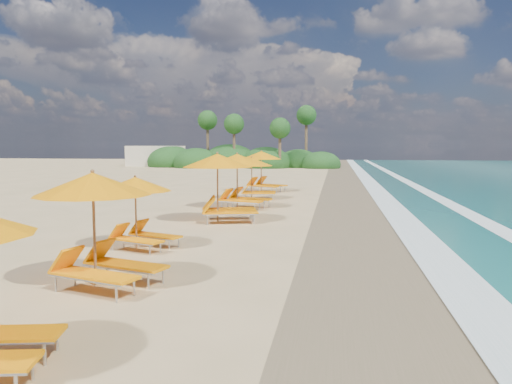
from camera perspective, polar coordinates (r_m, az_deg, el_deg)
ground at (r=18.25m, az=-0.00°, el=-3.75°), size 160.00×160.00×0.00m
wet_sand at (r=18.06m, az=12.66°, el=-3.97°), size 4.00×160.00×0.01m
surf_foam at (r=18.42m, az=21.10°, el=-3.96°), size 4.00×160.00×0.01m
station_1 at (r=10.60m, az=-17.54°, el=-3.27°), size 3.06×2.97×2.43m
station_2 at (r=14.25m, az=-13.29°, el=-1.76°), size 2.67×2.62×2.08m
station_3 at (r=18.76m, az=-3.85°, el=1.09°), size 3.32×3.22×2.67m
station_4 at (r=22.74m, az=-1.75°, el=1.75°), size 3.26×3.18×2.59m
station_5 at (r=26.59m, az=-0.11°, el=1.96°), size 2.66×2.50×2.31m
station_6 at (r=30.75m, az=0.92°, el=2.74°), size 3.44×3.43×2.61m
treeline at (r=64.61m, az=-2.22°, el=3.75°), size 25.80×8.80×9.74m
beach_building at (r=70.35m, az=-11.51°, el=4.12°), size 7.00×5.00×2.80m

